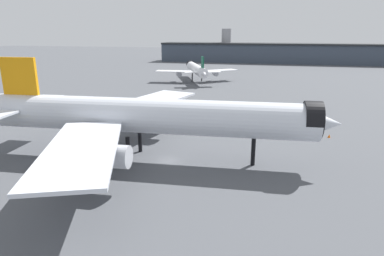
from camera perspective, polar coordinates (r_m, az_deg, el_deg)
name	(u,v)px	position (r m, az deg, el deg)	size (l,w,h in m)	color
ground	(168,160)	(63.32, -4.09, -5.53)	(900.00, 900.00, 0.00)	#4C4F54
airliner_near_gate	(146,117)	(62.24, -7.84, 1.95)	(68.44, 62.24, 18.72)	silver
airliner_far_taxiway	(196,69)	(166.24, 0.75, 10.00)	(38.07, 42.60, 12.88)	white
terminal_building	(302,53)	(274.59, 18.28, 12.04)	(222.31, 25.20, 25.80)	#3D4756
traffic_cone_near_nose	(329,136)	(82.65, 22.38, -1.24)	(0.64, 0.64, 0.80)	#F2600C
traffic_cone_wingtip	(253,116)	(96.20, 10.39, 2.04)	(0.61, 0.61, 0.76)	#F2600C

